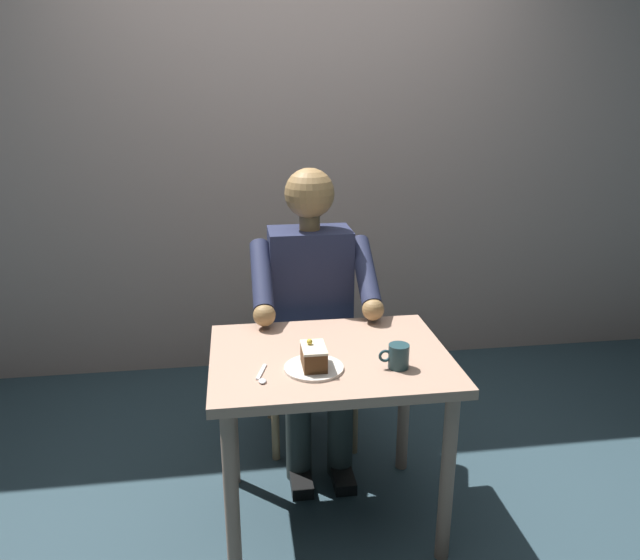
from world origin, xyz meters
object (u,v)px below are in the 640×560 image
(dining_table, at_px, (330,380))
(seated_person, at_px, (312,310))
(cake_slice, at_px, (314,356))
(dessert_spoon, at_px, (262,377))
(coffee_cup, at_px, (398,356))
(chair, at_px, (308,331))

(dining_table, xyz_separation_m, seated_person, (0.00, -0.50, 0.08))
(cake_slice, bearing_deg, dessert_spoon, 12.19)
(cake_slice, height_order, coffee_cup, cake_slice)
(dining_table, xyz_separation_m, chair, (0.00, -0.67, -0.09))
(dessert_spoon, bearing_deg, coffee_cup, -178.67)
(cake_slice, distance_m, dessert_spoon, 0.19)
(seated_person, relative_size, cake_slice, 10.36)
(cake_slice, bearing_deg, coffee_cup, 174.48)
(cake_slice, height_order, dessert_spoon, cake_slice)
(coffee_cup, bearing_deg, seated_person, -71.46)
(coffee_cup, distance_m, dessert_spoon, 0.47)
(dining_table, relative_size, chair, 0.94)
(seated_person, distance_m, coffee_cup, 0.67)
(seated_person, distance_m, cake_slice, 0.62)
(seated_person, xyz_separation_m, dessert_spoon, (0.25, 0.65, 0.02))
(chair, xyz_separation_m, seated_person, (0.00, 0.17, 0.17))
(dining_table, height_order, dessert_spoon, dessert_spoon)
(coffee_cup, bearing_deg, dining_table, -33.03)
(chair, height_order, cake_slice, chair)
(coffee_cup, xyz_separation_m, dessert_spoon, (0.47, 0.01, -0.04))
(dining_table, relative_size, seated_person, 0.66)
(dining_table, height_order, cake_slice, cake_slice)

